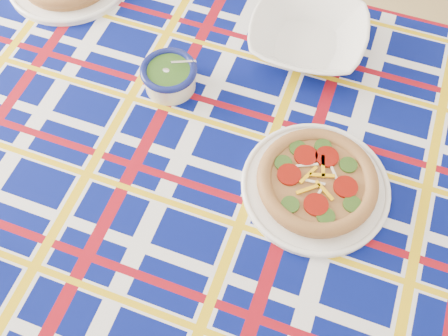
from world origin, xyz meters
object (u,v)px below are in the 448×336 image
at_px(dining_table, 226,167).
at_px(main_focaccia_plate, 317,181).
at_px(serving_bowl, 308,36).
at_px(pesto_bowl, 169,75).

distance_m(dining_table, main_focaccia_plate, 0.24).
bearing_deg(serving_bowl, pesto_bowl, -137.47).
distance_m(dining_table, serving_bowl, 0.39).
height_order(dining_table, main_focaccia_plate, main_focaccia_plate).
relative_size(main_focaccia_plate, pesto_bowl, 2.44).
bearing_deg(serving_bowl, main_focaccia_plate, -70.03).
distance_m(dining_table, pesto_bowl, 0.26).
bearing_deg(dining_table, main_focaccia_plate, -7.61).
bearing_deg(pesto_bowl, main_focaccia_plate, -18.83).
bearing_deg(main_focaccia_plate, serving_bowl, 109.97).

